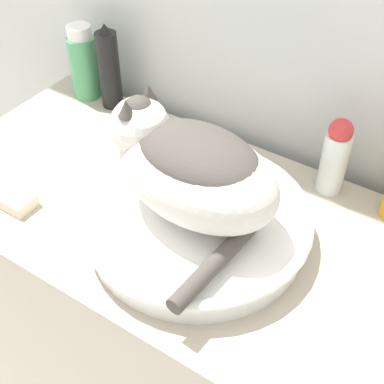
{
  "coord_description": "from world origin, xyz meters",
  "views": [
    {
      "loc": [
        0.35,
        -0.33,
        1.51
      ],
      "look_at": [
        -0.0,
        0.22,
        0.92
      ],
      "focal_mm": 50.0,
      "sensor_mm": 36.0,
      "label": 1
    }
  ],
  "objects_px": {
    "hairspray_can_black": "(109,69)",
    "mouthwash_bottle": "(84,63)",
    "soap_bar": "(17,201)",
    "cat": "(190,167)",
    "faucet": "(129,133)",
    "deodorant_stick": "(335,156)"
  },
  "relations": [
    {
      "from": "cat",
      "to": "faucet",
      "type": "bearing_deg",
      "value": -21.9
    },
    {
      "from": "hairspray_can_black",
      "to": "mouthwash_bottle",
      "type": "bearing_deg",
      "value": 180.0
    },
    {
      "from": "soap_bar",
      "to": "mouthwash_bottle",
      "type": "bearing_deg",
      "value": 112.18
    },
    {
      "from": "hairspray_can_black",
      "to": "mouthwash_bottle",
      "type": "distance_m",
      "value": 0.08
    },
    {
      "from": "deodorant_stick",
      "to": "mouthwash_bottle",
      "type": "xyz_separation_m",
      "value": [
        -0.62,
        0.0,
        0.0
      ]
    },
    {
      "from": "cat",
      "to": "faucet",
      "type": "height_order",
      "value": "cat"
    },
    {
      "from": "hairspray_can_black",
      "to": "mouthwash_bottle",
      "type": "relative_size",
      "value": 1.14
    },
    {
      "from": "faucet",
      "to": "cat",
      "type": "bearing_deg",
      "value": -1.21
    },
    {
      "from": "hairspray_can_black",
      "to": "mouthwash_bottle",
      "type": "height_order",
      "value": "hairspray_can_black"
    },
    {
      "from": "cat",
      "to": "faucet",
      "type": "relative_size",
      "value": 2.3
    },
    {
      "from": "mouthwash_bottle",
      "to": "soap_bar",
      "type": "height_order",
      "value": "mouthwash_bottle"
    },
    {
      "from": "cat",
      "to": "soap_bar",
      "type": "xyz_separation_m",
      "value": [
        -0.31,
        -0.12,
        -0.14
      ]
    },
    {
      "from": "hairspray_can_black",
      "to": "deodorant_stick",
      "type": "distance_m",
      "value": 0.54
    },
    {
      "from": "faucet",
      "to": "deodorant_stick",
      "type": "height_order",
      "value": "deodorant_stick"
    },
    {
      "from": "faucet",
      "to": "soap_bar",
      "type": "bearing_deg",
      "value": -88.93
    },
    {
      "from": "cat",
      "to": "mouthwash_bottle",
      "type": "bearing_deg",
      "value": -24.78
    },
    {
      "from": "deodorant_stick",
      "to": "soap_bar",
      "type": "xyz_separation_m",
      "value": [
        -0.47,
        -0.37,
        -0.07
      ]
    },
    {
      "from": "hairspray_can_black",
      "to": "soap_bar",
      "type": "bearing_deg",
      "value": -78.96
    },
    {
      "from": "mouthwash_bottle",
      "to": "soap_bar",
      "type": "bearing_deg",
      "value": -67.82
    },
    {
      "from": "cat",
      "to": "hairspray_can_black",
      "type": "bearing_deg",
      "value": -29.46
    },
    {
      "from": "hairspray_can_black",
      "to": "soap_bar",
      "type": "relative_size",
      "value": 3.23
    },
    {
      "from": "cat",
      "to": "hairspray_can_black",
      "type": "relative_size",
      "value": 1.55
    }
  ]
}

